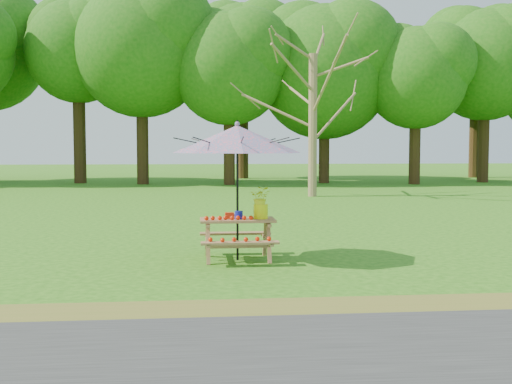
{
  "coord_description": "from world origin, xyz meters",
  "views": [
    {
      "loc": [
        4.03,
        -9.74,
        1.82
      ],
      "look_at": [
        5.05,
        0.5,
        1.1
      ],
      "focal_mm": 45.0,
      "sensor_mm": 36.0,
      "label": 1
    }
  ],
  "objects": [
    {
      "name": "picnic_table",
      "position": [
        4.75,
        0.5,
        0.33
      ],
      "size": [
        1.2,
        1.32,
        0.67
      ],
      "color": "#976744",
      "rests_on": "ground"
    },
    {
      "name": "treeline",
      "position": [
        0.0,
        22.0,
        8.0
      ],
      "size": [
        60.0,
        12.0,
        16.0
      ],
      "primitive_type": null,
      "color": "#175F10",
      "rests_on": "ground"
    },
    {
      "name": "flower_bucket",
      "position": [
        5.12,
        0.49,
        0.95
      ],
      "size": [
        0.36,
        0.33,
        0.52
      ],
      "color": "#F6FF0D",
      "rests_on": "picnic_table"
    },
    {
      "name": "tomatoes_row",
      "position": [
        4.6,
        0.32,
        0.71
      ],
      "size": [
        0.77,
        0.13,
        0.07
      ],
      "primitive_type": null,
      "color": "red",
      "rests_on": "picnic_table"
    },
    {
      "name": "produce_bins",
      "position": [
        4.7,
        0.54,
        0.72
      ],
      "size": [
        0.28,
        0.39,
        0.13
      ],
      "color": "red",
      "rests_on": "picnic_table"
    },
    {
      "name": "patio_umbrella",
      "position": [
        4.75,
        0.5,
        1.95
      ],
      "size": [
        2.09,
        2.09,
        2.25
      ],
      "color": "black",
      "rests_on": "ground"
    }
  ]
}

